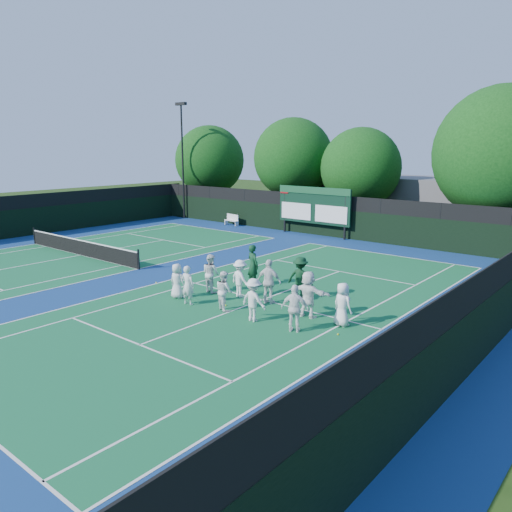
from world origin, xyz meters
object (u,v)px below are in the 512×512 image
Objects in this scene: coach_left at (253,265)px; bench at (232,219)px; scoreboard at (314,206)px; tennis_net at (80,247)px.

bench is at bearing -26.58° from coach_left.
scoreboard is 8.00m from bench.
scoreboard is 16.26m from tennis_net.
tennis_net is at bearing 25.00° from coach_left.
bench is at bearing 93.30° from tennis_net.
scoreboard is 0.53× the size of tennis_net.
tennis_net is at bearing -86.70° from bench.
scoreboard reaches higher than coach_left.
bench is (-0.83, 14.37, 0.00)m from tennis_net.
tennis_net is 5.78× the size of coach_left.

